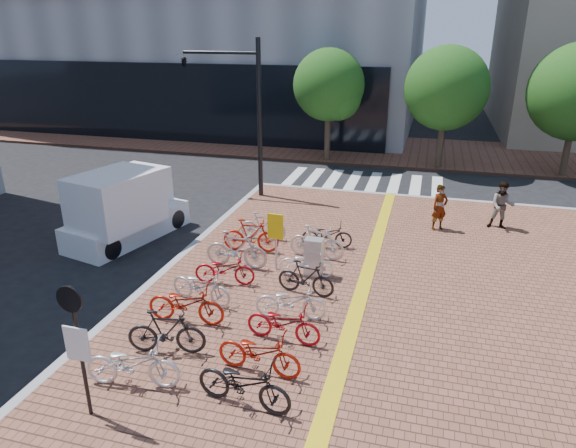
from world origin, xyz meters
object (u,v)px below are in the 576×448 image
(bike_1, at_px, (166,332))
(bike_2, at_px, (186,303))
(bike_4, at_px, (225,269))
(bike_14, at_px, (317,242))
(bike_10, at_px, (283,323))
(bike_11, at_px, (291,301))
(bike_6, at_px, (251,235))
(bike_8, at_px, (244,383))
(pedestrian_a, at_px, (440,207))
(traffic_light_pole, at_px, (224,89))
(bike_13, at_px, (306,263))
(bike_12, at_px, (306,278))
(bike_15, at_px, (327,235))
(utility_box, at_px, (314,257))
(notice_sign, at_px, (77,336))
(bike_3, at_px, (201,286))
(bike_9, at_px, (259,352))
(bike_7, at_px, (263,226))
(box_truck, at_px, (124,206))
(pedestrian_b, at_px, (502,205))
(bike_0, at_px, (132,364))
(bike_5, at_px, (236,249))
(yellow_sign, at_px, (276,231))

(bike_1, xyz_separation_m, bike_2, (-0.15, 1.30, -0.02))
(bike_4, relative_size, bike_14, 0.96)
(bike_10, bearing_deg, bike_11, 10.06)
(bike_6, distance_m, bike_8, 7.40)
(bike_14, xyz_separation_m, pedestrian_a, (3.73, 3.62, 0.29))
(bike_2, bearing_deg, traffic_light_pole, 12.69)
(bike_13, bearing_deg, bike_12, -174.21)
(bike_15, height_order, utility_box, utility_box)
(bike_1, height_order, bike_13, bike_1)
(bike_6, xyz_separation_m, notice_sign, (-0.43, -8.06, 1.19))
(bike_3, xyz_separation_m, bike_8, (2.49, -3.50, 0.04))
(bike_9, bearing_deg, bike_12, 2.11)
(bike_3, relative_size, bike_14, 1.01)
(bike_7, relative_size, notice_sign, 0.59)
(bike_2, relative_size, bike_8, 1.00)
(bike_7, relative_size, pedestrian_a, 0.97)
(bike_4, bearing_deg, bike_6, -7.98)
(bike_11, relative_size, traffic_light_pole, 0.28)
(bike_1, height_order, bike_15, bike_1)
(bike_11, distance_m, traffic_light_pole, 11.69)
(bike_10, distance_m, box_truck, 8.72)
(pedestrian_b, bearing_deg, bike_2, -128.08)
(pedestrian_b, height_order, utility_box, pedestrian_b)
(bike_13, distance_m, pedestrian_b, 8.21)
(box_truck, bearing_deg, pedestrian_a, 18.14)
(bike_0, relative_size, box_truck, 0.42)
(bike_0, xyz_separation_m, bike_12, (2.49, 4.71, -0.03))
(bike_5, relative_size, traffic_light_pole, 0.30)
(bike_4, bearing_deg, bike_13, -72.04)
(bike_4, relative_size, bike_8, 0.88)
(bike_2, xyz_separation_m, bike_3, (-0.06, 1.02, -0.04))
(bike_4, distance_m, bike_6, 2.37)
(bike_7, xyz_separation_m, traffic_light_pole, (-3.16, 4.74, 4.03))
(bike_4, bearing_deg, yellow_sign, -51.05)
(pedestrian_a, bearing_deg, bike_6, 178.27)
(bike_13, xyz_separation_m, traffic_light_pole, (-5.28, 7.12, 4.09))
(bike_8, relative_size, box_truck, 0.41)
(bike_1, relative_size, bike_2, 0.90)
(bike_7, height_order, bike_8, bike_8)
(bike_14, relative_size, box_truck, 0.38)
(traffic_light_pole, bearing_deg, bike_15, -41.76)
(bike_5, height_order, bike_8, bike_5)
(bike_9, height_order, bike_13, bike_9)
(bike_8, xyz_separation_m, yellow_sign, (-1.14, 5.92, 0.73))
(notice_sign, distance_m, traffic_light_pole, 14.43)
(notice_sign, bearing_deg, utility_box, 68.02)
(bike_8, relative_size, pedestrian_a, 1.18)
(pedestrian_b, bearing_deg, pedestrian_a, -157.71)
(utility_box, xyz_separation_m, traffic_light_pole, (-5.47, 6.97, 3.94))
(pedestrian_b, height_order, notice_sign, notice_sign)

